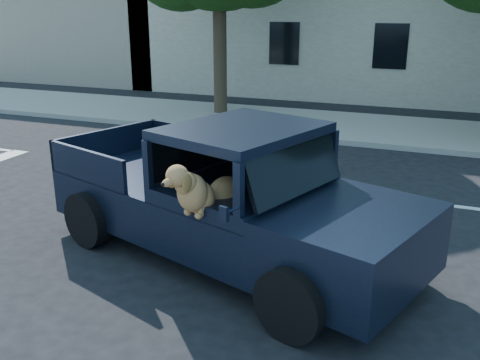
% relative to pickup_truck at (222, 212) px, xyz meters
% --- Properties ---
extents(ground, '(120.00, 120.00, 0.00)m').
position_rel_pickup_truck_xyz_m(ground, '(-0.30, 0.10, -0.69)').
color(ground, black).
rests_on(ground, ground).
extents(far_sidewalk, '(60.00, 4.00, 0.15)m').
position_rel_pickup_truck_xyz_m(far_sidewalk, '(-0.30, 9.30, -0.62)').
color(far_sidewalk, gray).
rests_on(far_sidewalk, ground).
extents(lane_stripes, '(21.60, 0.14, 0.01)m').
position_rel_pickup_truck_xyz_m(lane_stripes, '(1.70, 3.50, -0.69)').
color(lane_stripes, silver).
rests_on(lane_stripes, ground).
extents(pickup_truck, '(6.15, 3.91, 2.05)m').
position_rel_pickup_truck_xyz_m(pickup_truck, '(0.00, 0.00, 0.00)').
color(pickup_truck, black).
rests_on(pickup_truck, ground).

